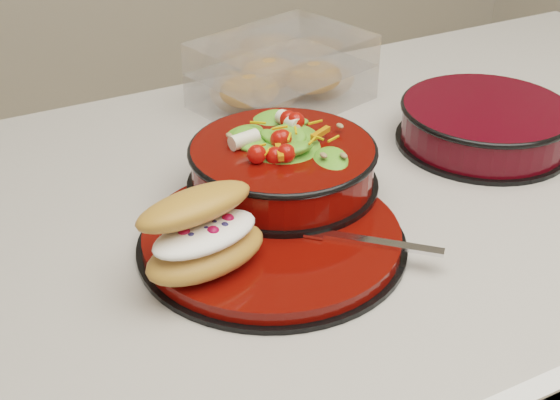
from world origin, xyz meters
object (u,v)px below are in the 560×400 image
dinner_plate (273,238)px  fork (359,239)px  croissant (203,233)px  pastry_box (281,73)px  salad_bowl (283,159)px  extra_bowl (485,123)px

dinner_plate → fork: 0.09m
croissant → pastry_box: 0.43m
salad_bowl → fork: salad_bowl is taller
dinner_plate → pastry_box: bearing=60.8°
dinner_plate → croissant: size_ratio=2.04×
salad_bowl → pastry_box: bearing=62.5°
dinner_plate → fork: bearing=-40.3°
pastry_box → extra_bowl: size_ratio=1.17×
croissant → pastry_box: bearing=41.1°
dinner_plate → fork: fork is taller
dinner_plate → salad_bowl: bearing=56.0°
croissant → pastry_box: (0.26, 0.34, -0.01)m
pastry_box → extra_bowl: pastry_box is taller
dinner_plate → pastry_box: 0.37m
salad_bowl → extra_bowl: size_ratio=0.96×
salad_bowl → croissant: 0.17m
salad_bowl → fork: (0.02, -0.13, -0.03)m
extra_bowl → fork: bearing=-153.6°
croissant → dinner_plate: bearing=3.2°
salad_bowl → croissant: size_ratio=1.57×
croissant → extra_bowl: croissant is taller
fork → extra_bowl: size_ratio=0.56×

